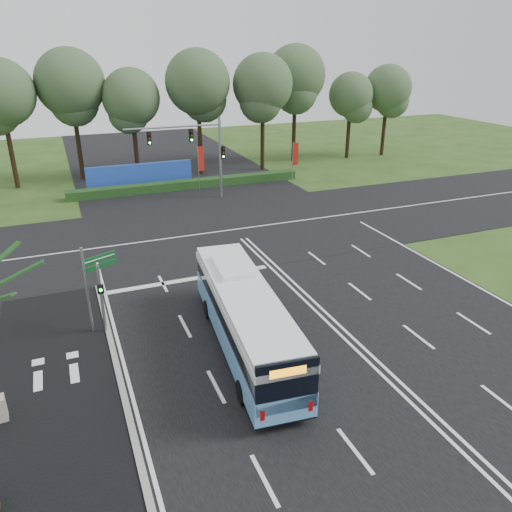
# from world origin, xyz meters

# --- Properties ---
(ground) EXTENTS (120.00, 120.00, 0.00)m
(ground) POSITION_xyz_m (0.00, 0.00, 0.00)
(ground) COLOR #274818
(ground) RESTS_ON ground
(road_main) EXTENTS (20.00, 120.00, 0.04)m
(road_main) POSITION_xyz_m (0.00, 0.00, 0.02)
(road_main) COLOR black
(road_main) RESTS_ON ground
(road_cross) EXTENTS (120.00, 14.00, 0.05)m
(road_cross) POSITION_xyz_m (0.00, 12.00, 0.03)
(road_cross) COLOR black
(road_cross) RESTS_ON ground
(bike_path) EXTENTS (5.00, 18.00, 0.06)m
(bike_path) POSITION_xyz_m (-12.50, -3.00, 0.03)
(bike_path) COLOR black
(bike_path) RESTS_ON ground
(kerb_strip) EXTENTS (0.25, 18.00, 0.12)m
(kerb_strip) POSITION_xyz_m (-10.10, -3.00, 0.06)
(kerb_strip) COLOR gray
(kerb_strip) RESTS_ON ground
(city_bus) EXTENTS (3.40, 11.28, 3.19)m
(city_bus) POSITION_xyz_m (-4.54, -2.86, 1.61)
(city_bus) COLOR #5994CE
(city_bus) RESTS_ON ground
(pedestrian_signal) EXTENTS (0.29, 0.42, 3.46)m
(pedestrian_signal) POSITION_xyz_m (-10.20, 0.88, 1.89)
(pedestrian_signal) COLOR gray
(pedestrian_signal) RESTS_ON ground
(street_sign) EXTENTS (1.56, 0.76, 4.33)m
(street_sign) POSITION_xyz_m (-10.45, 1.31, 2.71)
(street_sign) COLOR gray
(street_sign) RESTS_ON ground
(banner_flag_mid) EXTENTS (0.61, 0.16, 4.18)m
(banner_flag_mid) POSITION_xyz_m (1.01, 23.41, 2.74)
(banner_flag_mid) COLOR gray
(banner_flag_mid) RESTS_ON ground
(banner_flag_right) EXTENTS (0.60, 0.08, 4.04)m
(banner_flag_right) POSITION_xyz_m (10.22, 22.58, 2.66)
(banner_flag_right) COLOR gray
(banner_flag_right) RESTS_ON ground
(traffic_light_gantry) EXTENTS (8.41, 0.28, 7.00)m
(traffic_light_gantry) POSITION_xyz_m (0.21, 20.50, 4.66)
(traffic_light_gantry) COLOR gray
(traffic_light_gantry) RESTS_ON ground
(hedge) EXTENTS (22.00, 1.20, 0.80)m
(hedge) POSITION_xyz_m (0.00, 24.50, 0.40)
(hedge) COLOR #1A3D16
(hedge) RESTS_ON ground
(blue_hoarding) EXTENTS (10.00, 0.30, 2.20)m
(blue_hoarding) POSITION_xyz_m (-4.00, 27.00, 1.10)
(blue_hoarding) COLOR blue
(blue_hoarding) RESTS_ON ground
(eucalyptus_row) EXTENTS (53.39, 9.33, 12.80)m
(eucalyptus_row) POSITION_xyz_m (1.05, 30.53, 8.79)
(eucalyptus_row) COLOR black
(eucalyptus_row) RESTS_ON ground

